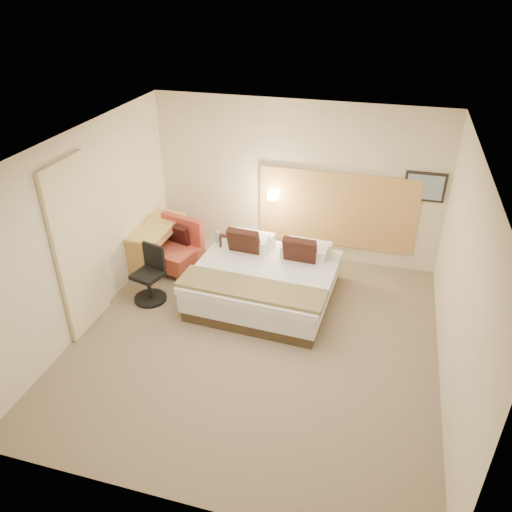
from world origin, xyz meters
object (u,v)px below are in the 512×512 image
(bed, at_px, (266,280))
(desk, at_px, (157,234))
(desk_chair, at_px, (150,278))
(side_table, at_px, (220,258))
(lounge_chair, at_px, (176,249))

(bed, relative_size, desk, 1.74)
(bed, xyz_separation_m, desk_chair, (-1.67, -0.49, 0.04))
(side_table, height_order, desk_chair, desk_chair)
(bed, height_order, lounge_chair, bed)
(side_table, distance_m, desk, 1.15)
(desk, bearing_deg, bed, -13.30)
(lounge_chair, relative_size, desk, 0.77)
(bed, relative_size, side_table, 3.73)
(bed, relative_size, desk_chair, 2.44)
(bed, bearing_deg, desk_chair, -163.78)
(bed, bearing_deg, lounge_chair, 163.86)
(side_table, xyz_separation_m, desk, (-1.11, 0.04, 0.27))
(side_table, relative_size, desk, 0.47)
(bed, height_order, side_table, bed)
(bed, height_order, desk_chair, bed)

